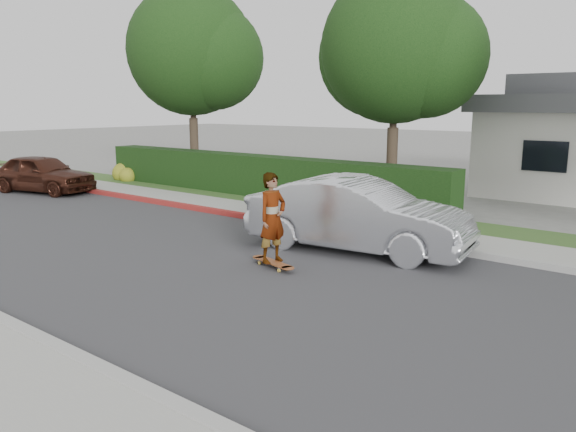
% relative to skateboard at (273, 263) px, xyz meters
% --- Properties ---
extents(ground, '(120.00, 120.00, 0.00)m').
position_rel_skateboard_xyz_m(ground, '(-3.22, -0.77, -0.11)').
color(ground, slate).
rests_on(ground, ground).
extents(road, '(60.00, 8.00, 0.01)m').
position_rel_skateboard_xyz_m(road, '(-3.22, -0.77, -0.11)').
color(road, '#2D2D30').
rests_on(road, ground).
extents(curb_far, '(60.00, 0.20, 0.15)m').
position_rel_skateboard_xyz_m(curb_far, '(-3.22, 3.33, -0.04)').
color(curb_far, '#9E9E99').
rests_on(curb_far, ground).
extents(curb_red_section, '(12.00, 0.21, 0.15)m').
position_rel_skateboard_xyz_m(curb_red_section, '(-8.22, 3.33, -0.03)').
color(curb_red_section, maroon).
rests_on(curb_red_section, ground).
extents(sidewalk_far, '(60.00, 1.60, 0.12)m').
position_rel_skateboard_xyz_m(sidewalk_far, '(-3.22, 4.23, -0.05)').
color(sidewalk_far, gray).
rests_on(sidewalk_far, ground).
extents(planting_strip, '(60.00, 1.60, 0.10)m').
position_rel_skateboard_xyz_m(planting_strip, '(-3.22, 5.83, -0.06)').
color(planting_strip, '#2D4C1E').
rests_on(planting_strip, ground).
extents(hedge, '(15.00, 1.00, 1.50)m').
position_rel_skateboard_xyz_m(hedge, '(-6.22, 6.43, 0.64)').
color(hedge, black).
rests_on(hedge, ground).
extents(flowering_shrub, '(1.40, 1.00, 0.90)m').
position_rel_skateboard_xyz_m(flowering_shrub, '(-13.23, 5.97, 0.22)').
color(flowering_shrub, '#2D4C19').
rests_on(flowering_shrub, ground).
extents(tree_left, '(5.99, 5.21, 8.00)m').
position_rel_skateboard_xyz_m(tree_left, '(-10.73, 7.92, 5.15)').
color(tree_left, '#33261C').
rests_on(tree_left, ground).
extents(tree_center, '(5.66, 4.84, 7.44)m').
position_rel_skateboard_xyz_m(tree_center, '(-1.73, 8.42, 4.79)').
color(tree_center, '#33261C').
rests_on(tree_center, ground).
extents(skateboard, '(1.29, 0.56, 0.12)m').
position_rel_skateboard_xyz_m(skateboard, '(0.00, 0.00, 0.00)').
color(skateboard, gold).
rests_on(skateboard, ground).
extents(skateboarder, '(0.51, 0.71, 1.82)m').
position_rel_skateboard_xyz_m(skateboarder, '(0.00, 0.00, 0.93)').
color(skateboarder, white).
rests_on(skateboarder, skateboard).
extents(car_silver, '(5.23, 2.43, 1.66)m').
position_rel_skateboard_xyz_m(car_silver, '(0.64, 2.21, 0.72)').
color(car_silver, silver).
rests_on(car_silver, ground).
extents(car_maroon, '(4.49, 2.67, 1.43)m').
position_rel_skateboard_xyz_m(car_maroon, '(-13.18, 2.29, 0.61)').
color(car_maroon, '#3E1D13').
rests_on(car_maroon, ground).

